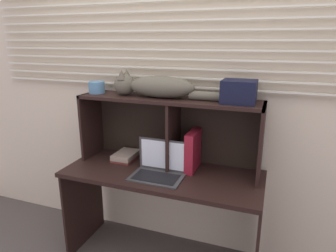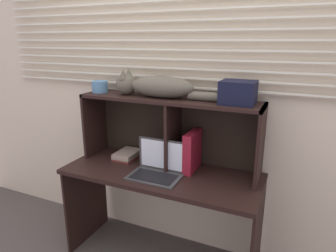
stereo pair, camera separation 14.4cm
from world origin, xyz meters
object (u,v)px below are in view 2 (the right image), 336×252
(laptop, at_px, (157,168))
(book_stack, at_px, (127,155))
(storage_box, at_px, (238,92))
(small_basket, at_px, (100,87))
(cat, at_px, (155,86))
(binder_upright, at_px, (192,151))

(laptop, relative_size, book_stack, 1.57)
(storage_box, bearing_deg, small_basket, 180.00)
(book_stack, bearing_deg, storage_box, 0.21)
(storage_box, bearing_deg, laptop, -159.41)
(laptop, bearing_deg, book_stack, 152.75)
(cat, distance_m, small_basket, 0.47)
(cat, height_order, laptop, cat)
(cat, bearing_deg, binder_upright, -0.00)
(binder_upright, relative_size, small_basket, 2.36)
(small_basket, bearing_deg, storage_box, 0.00)
(binder_upright, bearing_deg, storage_box, 0.00)
(binder_upright, relative_size, storage_box, 1.31)
(cat, bearing_deg, laptop, -61.35)
(laptop, distance_m, small_basket, 0.78)
(binder_upright, bearing_deg, small_basket, 180.00)
(binder_upright, xyz_separation_m, storage_box, (0.29, 0.00, 0.44))
(small_basket, bearing_deg, laptop, -17.67)
(laptop, distance_m, book_stack, 0.39)
(cat, relative_size, laptop, 2.25)
(storage_box, bearing_deg, cat, 180.00)
(binder_upright, bearing_deg, book_stack, -179.68)
(book_stack, bearing_deg, small_basket, 179.23)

